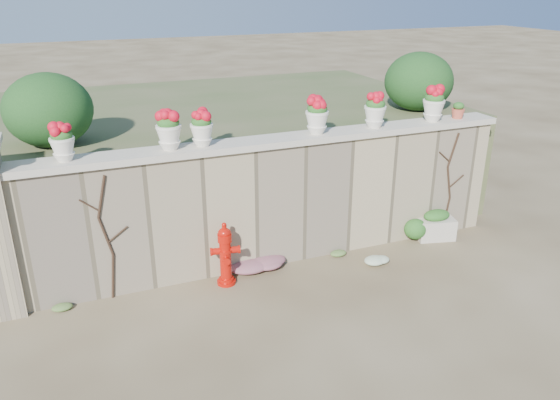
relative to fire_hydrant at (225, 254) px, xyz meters
name	(u,v)px	position (x,y,z in m)	size (l,w,h in m)	color
ground	(324,315)	(1.02, -1.34, -0.51)	(80.00, 80.00, 0.00)	#4F3F27
stone_wall	(277,204)	(1.02, 0.46, 0.49)	(8.00, 0.40, 2.00)	#9B8A67
wall_cap	(277,141)	(1.02, 0.46, 1.54)	(8.10, 0.52, 0.10)	beige
raised_fill	(221,150)	(1.02, 3.66, 0.49)	(9.00, 6.00, 2.00)	#384C23
back_shrub_left	(48,110)	(-2.18, 1.66, 2.04)	(1.30, 1.30, 1.10)	#143814
back_shrub_right	(419,81)	(4.42, 1.66, 2.04)	(1.30, 1.30, 1.10)	#143814
vine_left	(107,237)	(-1.65, 0.24, 0.48)	(0.60, 0.04, 1.91)	black
vine_right	(449,183)	(4.25, 0.24, 0.48)	(0.60, 0.04, 1.91)	black
fire_hydrant	(225,254)	(0.00, 0.00, 0.00)	(0.44, 0.31, 1.02)	#B40F06
planter_box	(436,225)	(3.96, 0.12, -0.26)	(0.73, 0.53, 0.55)	beige
green_shrub	(421,228)	(3.62, 0.08, -0.24)	(0.58, 0.52, 0.55)	#1E5119
magenta_clump	(259,264)	(0.60, 0.18, -0.39)	(0.94, 0.62, 0.25)	#B32376
white_flowers	(376,261)	(2.42, -0.40, -0.41)	(0.56, 0.45, 0.20)	white
urn_pot_0	(62,142)	(-2.04, 0.46, 1.84)	(0.33, 0.33, 0.51)	silver
urn_pot_1	(169,130)	(-0.62, 0.46, 1.87)	(0.36, 0.36, 0.57)	silver
urn_pot_2	(202,128)	(-0.15, 0.46, 1.85)	(0.33, 0.33, 0.52)	silver
urn_pot_3	(317,116)	(1.70, 0.46, 1.87)	(0.37, 0.37, 0.57)	silver
urn_pot_4	(375,111)	(2.75, 0.46, 1.87)	(0.36, 0.36, 0.56)	silver
urn_pot_5	(434,104)	(3.90, 0.46, 1.88)	(0.37, 0.37, 0.58)	silver
terracotta_pot	(458,111)	(4.43, 0.46, 1.71)	(0.23, 0.23, 0.27)	#BD4F39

